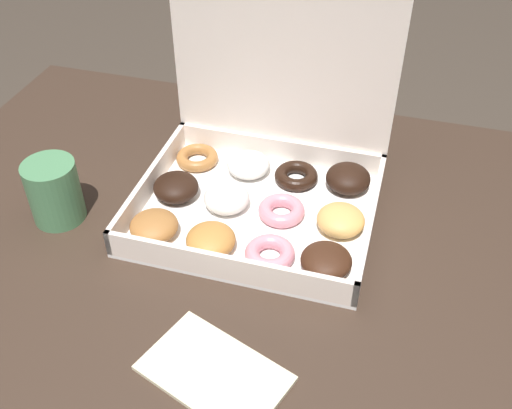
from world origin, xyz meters
The scene contains 4 objects.
dining_table centered at (0.00, 0.00, 0.66)m, with size 1.09×0.81×0.78m.
donut_box centered at (0.02, 0.08, 0.83)m, with size 0.36×0.30×0.33m.
coffee_mug centered at (-0.27, -0.04, 0.83)m, with size 0.08×0.08×0.10m.
paper_napkin centered at (0.06, -0.24, 0.78)m, with size 0.19×0.16×0.01m.
Camera 1 is at (0.22, -0.62, 1.39)m, focal length 42.00 mm.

